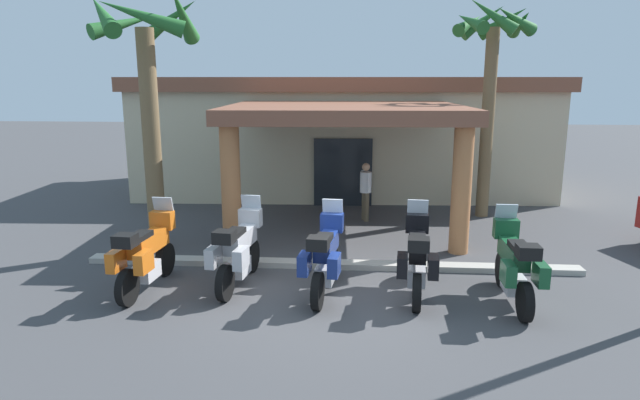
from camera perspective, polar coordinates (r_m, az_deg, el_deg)
The scene contains 11 objects.
ground_plane at distance 10.22m, azimuth 0.91°, elevation -9.80°, with size 80.00×80.00×0.00m, color #424244.
motel_building at distance 19.44m, azimuth 2.36°, elevation 7.02°, with size 14.23×11.33×3.94m.
motorcycle_orange at distance 10.70m, azimuth -17.73°, elevation -5.40°, with size 0.73×2.21×1.61m.
motorcycle_silver at distance 10.52m, azimuth -8.53°, elevation -5.25°, with size 0.76×2.21×1.61m.
motorcycle_blue at distance 10.04m, azimuth 0.54°, elevation -5.97°, with size 0.75×2.21×1.61m.
motorcycle_black at distance 10.14m, azimuth 10.08°, elevation -5.99°, with size 0.73×2.21×1.61m.
motorcycle_green at distance 10.19m, azimuth 19.67°, elevation -6.44°, with size 0.71×2.21×1.61m.
pedestrian at distance 15.20m, azimuth 4.79°, elevation 1.29°, with size 0.32×0.50×1.62m.
palm_tree_roadside at distance 12.84m, azimuth -17.53°, elevation 12.70°, with size 2.49×2.60×5.80m.
palm_tree_near_portico at distance 16.10m, azimuth 17.43°, elevation 14.04°, with size 2.24×2.26×6.05m.
curb_strip at distance 11.60m, azimuth 1.01°, elevation -6.72°, with size 10.35×0.36×0.12m, color #ADA89E.
Camera 1 is at (0.56, -9.44, 3.88)m, focal length 30.67 mm.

